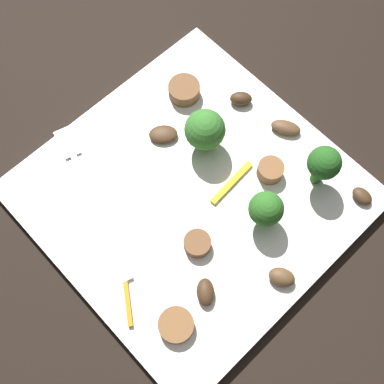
% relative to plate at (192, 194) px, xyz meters
% --- Properties ---
extents(ground_plane, '(1.40, 1.40, 0.00)m').
position_rel_plate_xyz_m(ground_plane, '(0.00, 0.00, -0.01)').
color(ground_plane, black).
extents(plate, '(0.29, 0.29, 0.01)m').
position_rel_plate_xyz_m(plate, '(0.00, 0.00, 0.00)').
color(plate, white).
rests_on(plate, ground_plane).
extents(fork, '(0.18, 0.06, 0.00)m').
position_rel_plate_xyz_m(fork, '(0.07, 0.07, 0.01)').
color(fork, silver).
rests_on(fork, plate).
extents(broccoli_floret_0, '(0.03, 0.03, 0.06)m').
position_rel_plate_xyz_m(broccoli_floret_0, '(-0.08, -0.10, 0.04)').
color(broccoli_floret_0, '#296420').
rests_on(broccoli_floret_0, plate).
extents(broccoli_floret_1, '(0.03, 0.03, 0.05)m').
position_rel_plate_xyz_m(broccoli_floret_1, '(-0.07, -0.03, 0.04)').
color(broccoli_floret_1, '#347525').
rests_on(broccoli_floret_1, plate).
extents(broccoli_floret_2, '(0.04, 0.04, 0.05)m').
position_rel_plate_xyz_m(broccoli_floret_2, '(0.03, -0.05, 0.04)').
color(broccoli_floret_2, '#408630').
rests_on(broccoli_floret_2, plate).
extents(sausage_slice_0, '(0.04, 0.04, 0.02)m').
position_rel_plate_xyz_m(sausage_slice_0, '(0.09, -0.07, 0.01)').
color(sausage_slice_0, brown).
rests_on(sausage_slice_0, plate).
extents(sausage_slice_1, '(0.05, 0.05, 0.01)m').
position_rel_plate_xyz_m(sausage_slice_1, '(-0.09, 0.10, 0.01)').
color(sausage_slice_1, brown).
rests_on(sausage_slice_1, plate).
extents(sausage_slice_2, '(0.04, 0.04, 0.02)m').
position_rel_plate_xyz_m(sausage_slice_2, '(-0.04, -0.07, 0.01)').
color(sausage_slice_2, brown).
rests_on(sausage_slice_2, plate).
extents(sausage_slice_3, '(0.04, 0.04, 0.01)m').
position_rel_plate_xyz_m(sausage_slice_3, '(-0.04, 0.03, 0.01)').
color(sausage_slice_3, brown).
rests_on(sausage_slice_3, plate).
extents(mushroom_0, '(0.03, 0.03, 0.01)m').
position_rel_plate_xyz_m(mushroom_0, '(0.04, -0.11, 0.01)').
color(mushroom_0, '#422B19').
rests_on(mushroom_0, plate).
extents(mushroom_1, '(0.02, 0.02, 0.01)m').
position_rel_plate_xyz_m(mushroom_1, '(-0.12, -0.12, 0.01)').
color(mushroom_1, '#422B19').
rests_on(mushroom_1, plate).
extents(mushroom_2, '(0.03, 0.03, 0.01)m').
position_rel_plate_xyz_m(mushroom_2, '(-0.12, -0.00, 0.01)').
color(mushroom_2, brown).
rests_on(mushroom_2, plate).
extents(mushroom_3, '(0.04, 0.03, 0.01)m').
position_rel_plate_xyz_m(mushroom_3, '(-0.02, -0.12, 0.01)').
color(mushroom_3, brown).
rests_on(mushroom_3, plate).
extents(mushroom_4, '(0.03, 0.03, 0.01)m').
position_rel_plate_xyz_m(mushroom_4, '(-0.08, 0.06, 0.01)').
color(mushroom_4, '#422B19').
rests_on(mushroom_4, plate).
extents(mushroom_5, '(0.04, 0.04, 0.01)m').
position_rel_plate_xyz_m(mushroom_5, '(0.07, -0.02, 0.01)').
color(mushroom_5, '#4C331E').
rests_on(mushroom_5, plate).
extents(pepper_strip_0, '(0.04, 0.03, 0.00)m').
position_rel_plate_xyz_m(pepper_strip_0, '(-0.04, 0.12, 0.01)').
color(pepper_strip_0, orange).
rests_on(pepper_strip_0, plate).
extents(pepper_strip_1, '(0.01, 0.06, 0.00)m').
position_rel_plate_xyz_m(pepper_strip_1, '(-0.02, -0.04, 0.01)').
color(pepper_strip_1, yellow).
rests_on(pepper_strip_1, plate).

